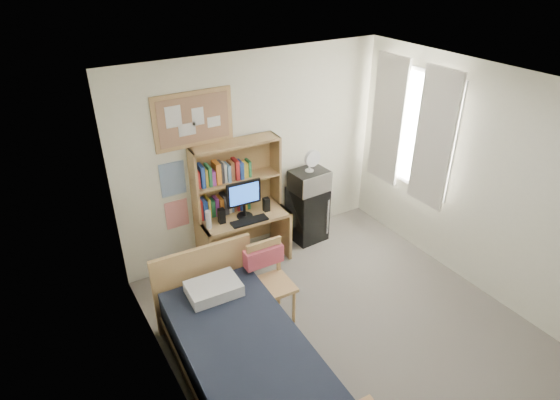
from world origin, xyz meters
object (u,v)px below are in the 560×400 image
mini_fridge (307,213)px  bed (247,366)px  desk_fan (310,161)px  desk_chair (272,285)px  speaker_left (222,216)px  speaker_right (266,205)px  desk (244,238)px  bulletin_board (193,119)px  monitor (244,200)px  microwave (309,180)px

mini_fridge → bed: size_ratio=0.36×
desk_fan → desk_chair: bearing=-140.0°
mini_fridge → speaker_left: bearing=-179.1°
speaker_left → desk_fan: 1.36m
mini_fridge → speaker_right: bearing=-173.6°
desk → speaker_right: 0.53m
bed → speaker_left: (0.60, 1.76, 0.50)m
bulletin_board → speaker_right: 1.39m
monitor → speaker_left: (-0.30, 0.02, -0.14)m
desk_fan → speaker_right: bearing=-175.2°
microwave → desk: bearing=178.3°
monitor → speaker_left: monitor is taller
bed → desk_fan: 2.78m
bulletin_board → speaker_left: bearing=-70.2°
desk_chair → monitor: 1.18m
bed → speaker_right: 2.16m
desk_chair → bed: desk_chair is taller
monitor → microwave: 1.01m
desk → monitor: monitor is taller
bulletin_board → speaker_left: (0.12, -0.33, -1.13)m
bulletin_board → microwave: bearing=-10.5°
bed → desk_chair: bearing=48.0°
desk → bed: desk is taller
speaker_right → bed: bearing=-121.8°
bulletin_board → bed: bearing=-102.9°
speaker_right → microwave: microwave is taller
bulletin_board → microwave: (1.42, -0.26, -1.02)m
bed → speaker_right: speaker_right is taller
desk_chair → monitor: bearing=80.1°
monitor → microwave: monitor is taller
bed → speaker_right: bearing=57.9°
bulletin_board → desk_chair: bearing=-82.1°
mini_fridge → bed: bearing=-138.8°
monitor → speaker_right: bearing=-0.0°
desk → mini_fridge: bearing=5.2°
mini_fridge → monitor: size_ratio=1.64×
desk → bed: bearing=-113.6°
microwave → bed: bearing=-139.1°
desk → mini_fridge: size_ratio=1.46×
speaker_left → speaker_right: 0.60m
mini_fridge → bed: 2.65m
desk → speaker_left: 0.54m
monitor → bulletin_board: bearing=143.5°
desk_chair → mini_fridge: desk_chair is taller
desk_chair → desk_fan: size_ratio=3.30×
bed → speaker_right: size_ratio=11.58×
bulletin_board → speaker_left: size_ratio=5.03×
desk → monitor: 0.58m
desk_chair → speaker_left: size_ratio=4.91×
mini_fridge → microwave: (0.00, -0.02, 0.52)m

